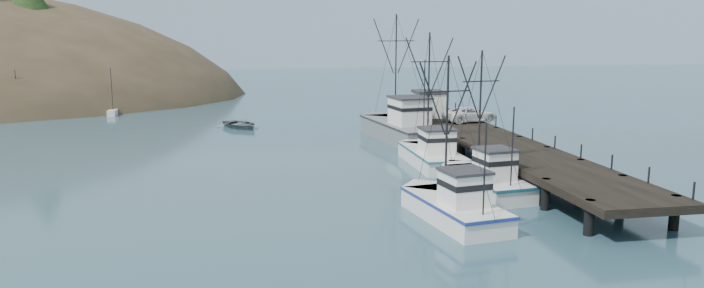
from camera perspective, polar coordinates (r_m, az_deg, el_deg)
name	(u,v)px	position (r m, az deg, el deg)	size (l,w,h in m)	color
ground	(369,224)	(36.49, 1.59, -7.32)	(400.00, 400.00, 0.00)	#294A5B
pier	(491,141)	(55.12, 12.52, 0.29)	(6.00, 44.00, 2.00)	black
distant_ridge	(292,65)	(205.05, -5.44, 7.18)	(360.00, 40.00, 26.00)	#9EB2C6
distant_ridge_far	(138,64)	(221.76, -18.86, 6.91)	(180.00, 25.00, 18.00)	silver
moored_sailboats	(24,111)	(95.19, -27.67, 2.67)	(23.53, 21.05, 6.35)	silver
trawler_near	(484,180)	(44.41, 11.90, -3.24)	(4.19, 9.78, 10.06)	silver
trawler_mid	(452,206)	(37.70, 9.07, -5.58)	(4.61, 9.93, 9.96)	silver
trawler_far	(431,154)	(52.77, 7.18, -0.95)	(3.58, 10.87, 11.23)	silver
work_vessel	(401,127)	(64.45, 4.46, 1.51)	(6.48, 15.65, 13.02)	slate
pier_shed	(429,104)	(66.76, 6.99, 3.67)	(3.00, 3.20, 2.80)	silver
pickup_truck	(470,114)	(63.82, 10.68, 2.68)	(2.56, 5.54, 1.54)	silver
motorboat	(240,128)	(73.02, -10.11, 1.45)	(4.08, 5.71, 1.18)	#5A6164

